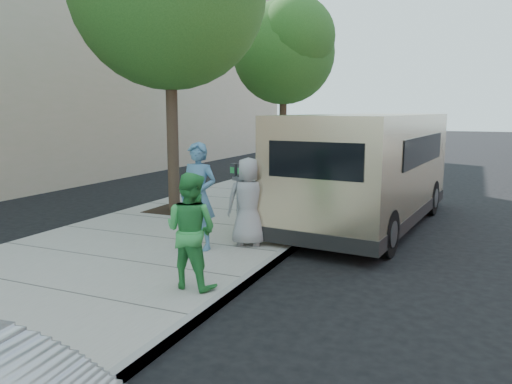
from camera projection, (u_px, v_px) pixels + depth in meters
ground at (209, 251)px, 9.36m from camera, size 120.00×120.00×0.00m
sidewalk at (164, 241)px, 9.75m from camera, size 5.00×60.00×0.15m
curb_face at (280, 256)px, 8.78m from camera, size 0.12×60.00×0.16m
tree_far at (285, 48)px, 18.50m from camera, size 3.92×3.80×6.49m
parking_meter at (238, 187)px, 9.05m from camera, size 0.33×0.19×1.51m
van at (370, 168)px, 11.23m from camera, size 2.88×6.96×2.52m
person_officer at (198, 196)px, 8.80m from camera, size 0.70×0.46×1.91m
person_green_shirt at (191, 230)px, 6.91m from camera, size 0.82×0.66×1.62m
person_gray_shirt at (248, 202)px, 9.09m from camera, size 0.92×0.76×1.62m
person_striped_polo at (305, 190)px, 10.60m from camera, size 0.93×0.93×1.58m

